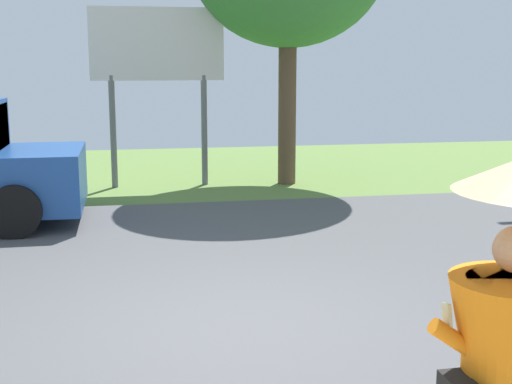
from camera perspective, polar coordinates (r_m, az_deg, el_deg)
ground_plane at (r=9.30m, az=-4.76°, el=-4.89°), size 40.00×22.00×0.20m
roadside_billboard at (r=13.82m, az=-8.16°, el=10.98°), size 2.60×0.12×3.50m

